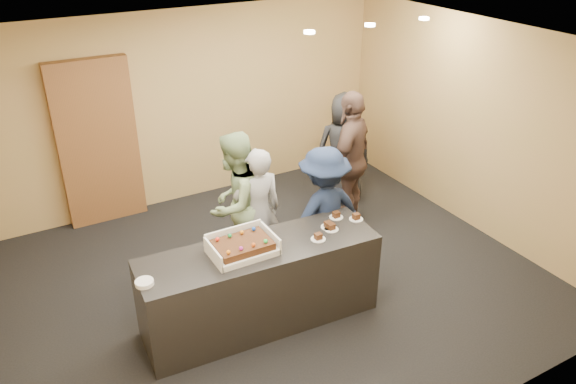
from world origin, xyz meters
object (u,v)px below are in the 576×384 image
Objects in this scene: plate_stack at (144,283)px; person_navy_man at (323,213)px; person_server_grey at (258,212)px; person_brown_extra at (351,159)px; sheet_cake at (243,245)px; person_dark_suit at (343,148)px; serving_counter at (260,285)px; storage_cabinet at (98,144)px; person_sage_man at (235,204)px; cake_box at (242,248)px.

person_navy_man is at bearing 12.36° from plate_stack.
person_server_grey is 0.84× the size of person_brown_extra.
sheet_cake is 0.33× the size of person_dark_suit.
serving_counter is 4.52× the size of sheet_cake.
storage_cabinet reaches higher than person_dark_suit.
person_server_grey is (0.41, 0.85, 0.33)m from serving_counter.
person_navy_man is at bearing 74.43° from person_dark_suit.
person_sage_man reaches higher than sheet_cake.
person_navy_man reaches higher than serving_counter.
storage_cabinet reaches higher than person_sage_man.
person_dark_suit reaches higher than person_navy_man.
person_navy_man is 1.25m from person_brown_extra.
person_navy_man is at bearing 5.22° from person_brown_extra.
serving_counter is 1.41× the size of person_sage_man.
serving_counter is at bearing 45.66° from person_sage_man.
plate_stack is 1.73m from person_sage_man.
cake_box is 1.09m from person_sage_man.
storage_cabinet is 3.01m from plate_stack.
person_navy_man reaches higher than cake_box.
cake_box is at bearing 2.99° from plate_stack.
person_server_grey is at bearing -20.93° from person_brown_extra.
plate_stack is at bearing -177.01° from cake_box.
person_navy_man is at bearing 19.44° from cake_box.
plate_stack is at bearing -13.19° from person_brown_extra.
plate_stack is 1.79m from person_server_grey.
storage_cabinet is 2.48m from person_server_grey.
person_navy_man is (1.03, 0.45, 0.34)m from serving_counter.
plate_stack is at bearing -178.36° from sheet_cake.
person_brown_extra reaches higher than person_dark_suit.
person_sage_man is 1.06× the size of person_dark_suit.
cake_box is at bearing -5.68° from person_brown_extra.
serving_counter is 2.96m from person_dark_suit.
cake_box is 0.97m from plate_stack.
sheet_cake is at bearing 61.72° from person_server_grey.
serving_counter is at bearing 70.68° from person_server_grey.
person_sage_man is at bearing 37.98° from plate_stack.
person_dark_suit is at bearing -145.33° from person_server_grey.
serving_counter is at bearing -3.01° from person_brown_extra.
person_dark_suit is at bearing 43.00° from serving_counter.
storage_cabinet is 3.30m from person_brown_extra.
cake_box is at bearing 61.01° from person_server_grey.
sheet_cake is at bearing -90.84° from cake_box.
cake_box reaches higher than sheet_cake.
storage_cabinet is 1.38× the size of person_dark_suit.
person_dark_suit is (2.27, 1.86, 0.35)m from serving_counter.
person_server_grey is at bearing 104.49° from person_sage_man.
cake_box is at bearing 36.14° from person_sage_man.
cake_box is 0.40× the size of person_navy_man.
plate_stack is at bearing 5.13° from person_sage_man.
person_server_grey reaches higher than cake_box.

